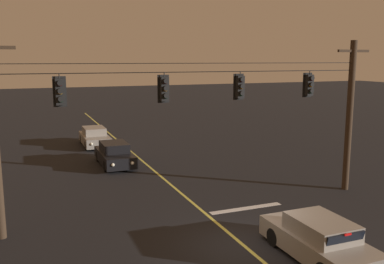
# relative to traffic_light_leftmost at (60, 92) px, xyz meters

# --- Properties ---
(ground_plane) EXTENTS (180.00, 180.00, 0.00)m
(ground_plane) POSITION_rel_traffic_light_leftmost_xyz_m (5.56, -3.82, -5.24)
(ground_plane) COLOR black
(lane_centre_stripe) EXTENTS (0.14, 60.00, 0.01)m
(lane_centre_stripe) POSITION_rel_traffic_light_leftmost_xyz_m (5.56, 6.02, -5.24)
(lane_centre_stripe) COLOR #D1C64C
(lane_centre_stripe) RESTS_ON ground
(stop_bar_paint) EXTENTS (3.40, 0.36, 0.01)m
(stop_bar_paint) POSITION_rel_traffic_light_leftmost_xyz_m (7.46, -0.58, -5.24)
(stop_bar_paint) COLOR silver
(stop_bar_paint) RESTS_ON ground
(signal_span_assembly) EXTENTS (17.49, 0.32, 7.30)m
(signal_span_assembly) POSITION_rel_traffic_light_leftmost_xyz_m (5.56, 0.02, -1.45)
(signal_span_assembly) COLOR #38281C
(signal_span_assembly) RESTS_ON ground
(traffic_light_leftmost) EXTENTS (0.48, 0.41, 1.22)m
(traffic_light_leftmost) POSITION_rel_traffic_light_leftmost_xyz_m (0.00, 0.00, 0.00)
(traffic_light_leftmost) COLOR black
(traffic_light_left_inner) EXTENTS (0.48, 0.41, 1.22)m
(traffic_light_left_inner) POSITION_rel_traffic_light_leftmost_xyz_m (3.98, 0.00, 0.00)
(traffic_light_left_inner) COLOR black
(traffic_light_centre) EXTENTS (0.48, 0.41, 1.22)m
(traffic_light_centre) POSITION_rel_traffic_light_leftmost_xyz_m (7.37, 0.00, 0.00)
(traffic_light_centre) COLOR black
(traffic_light_right_inner) EXTENTS (0.48, 0.41, 1.22)m
(traffic_light_right_inner) POSITION_rel_traffic_light_leftmost_xyz_m (10.95, 0.00, 0.00)
(traffic_light_right_inner) COLOR black
(car_waiting_near_lane) EXTENTS (1.80, 4.33, 1.39)m
(car_waiting_near_lane) POSITION_rel_traffic_light_leftmost_xyz_m (7.32, -5.60, -4.59)
(car_waiting_near_lane) COLOR gray
(car_waiting_near_lane) RESTS_ON ground
(car_oncoming_lead) EXTENTS (1.80, 4.42, 1.39)m
(car_oncoming_lead) POSITION_rel_traffic_light_leftmost_xyz_m (3.74, 9.20, -4.59)
(car_oncoming_lead) COLOR black
(car_oncoming_lead) RESTS_ON ground
(car_oncoming_trailing) EXTENTS (1.80, 4.42, 1.39)m
(car_oncoming_trailing) POSITION_rel_traffic_light_leftmost_xyz_m (3.53, 15.61, -4.59)
(car_oncoming_trailing) COLOR gray
(car_oncoming_trailing) RESTS_ON ground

